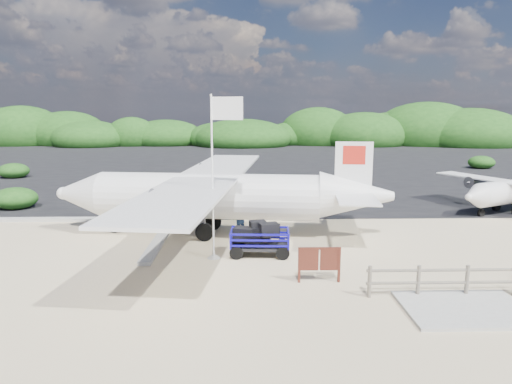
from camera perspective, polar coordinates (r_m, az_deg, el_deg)
The scene contains 13 objects.
ground at distance 18.93m, azimuth 1.01°, elevation -7.09°, with size 160.00×160.00×0.00m, color beige.
asphalt_apron at distance 48.38m, azimuth -0.50°, elevation 3.63°, with size 90.00×50.00×0.04m, color #B2B2B2, non-canonical shape.
lagoon at distance 21.95m, azimuth -23.48°, elevation -5.51°, with size 9.00×7.00×0.40m, color #B2B2B2, non-canonical shape.
walkway_pad at distance 14.72m, azimuth 24.66°, elevation -13.32°, with size 3.50×2.50×0.10m, color #B2B2B2, non-canonical shape.
vegetation_band at distance 73.27m, azimuth -0.83°, elevation 5.93°, with size 124.00×8.00×4.40m, color #B2B2B2, non-canonical shape.
fence at distance 15.76m, azimuth 24.72°, elevation -11.75°, with size 6.40×2.00×1.10m, color #B2B2B2, non-canonical shape.
baggage_cart at distance 18.10m, azimuth 0.47°, elevation -7.92°, with size 2.47×1.41×1.24m, color #120BB2, non-canonical shape.
flagpole at distance 17.87m, azimuth -5.29°, elevation -8.20°, with size 1.24×0.52×6.21m, color white, non-canonical shape.
signboard at distance 15.58m, azimuth 7.85°, elevation -11.11°, with size 1.50×0.14×1.23m, color #532217, non-canonical shape.
crew_a at distance 23.66m, azimuth -0.08°, elevation -1.67°, with size 0.54×0.36×1.49m, color #132448.
crew_b at distance 20.76m, azimuth -2.15°, elevation -3.39°, with size 0.72×0.56×1.49m, color #132448.
aircraft_large at distance 41.81m, azimuth 21.17°, elevation 1.86°, with size 18.20×18.20×5.46m, color #B2B2B2, non-canonical shape.
aircraft_small at distance 52.11m, azimuth -8.22°, elevation 4.01°, with size 7.31×7.31×2.63m, color #B2B2B2, non-canonical shape.
Camera 1 is at (-0.78, -18.04, 5.68)m, focal length 32.00 mm.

